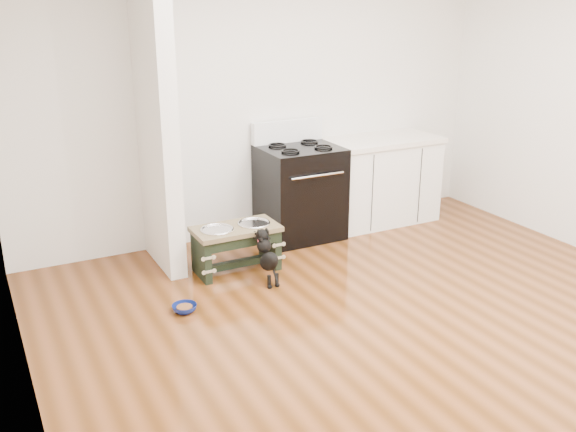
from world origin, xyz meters
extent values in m
plane|color=#4E290E|center=(0.00, 0.00, 0.00)|extent=(5.00, 5.00, 0.00)
plane|color=silver|center=(0.00, 2.50, 1.35)|extent=(5.00, 0.00, 5.00)
plane|color=silver|center=(-2.50, 0.00, 1.35)|extent=(0.00, 5.00, 5.00)
cube|color=silver|center=(-1.18, 2.10, 1.35)|extent=(0.15, 0.80, 2.70)
cube|color=black|center=(0.25, 2.15, 0.46)|extent=(0.76, 0.65, 0.92)
cube|color=black|center=(0.25, 1.84, 0.40)|extent=(0.58, 0.02, 0.50)
cylinder|color=silver|center=(0.25, 1.80, 0.72)|extent=(0.56, 0.02, 0.02)
cube|color=white|center=(0.25, 2.43, 1.03)|extent=(0.76, 0.08, 0.22)
torus|color=black|center=(0.07, 2.01, 0.93)|extent=(0.18, 0.18, 0.02)
torus|color=black|center=(0.43, 2.01, 0.93)|extent=(0.18, 0.18, 0.02)
torus|color=black|center=(0.07, 2.29, 0.93)|extent=(0.18, 0.18, 0.02)
torus|color=black|center=(0.43, 2.29, 0.93)|extent=(0.18, 0.18, 0.02)
cube|color=white|center=(1.23, 2.18, 0.43)|extent=(1.20, 0.60, 0.86)
cube|color=beige|center=(1.23, 2.18, 0.89)|extent=(1.24, 0.64, 0.05)
cube|color=black|center=(1.23, 1.92, 0.05)|extent=(1.20, 0.06, 0.10)
cube|color=black|center=(-0.99, 1.65, 0.18)|extent=(0.06, 0.36, 0.37)
cube|color=black|center=(-0.33, 1.65, 0.18)|extent=(0.06, 0.36, 0.37)
cube|color=black|center=(-0.66, 1.49, 0.32)|extent=(0.60, 0.03, 0.09)
cube|color=black|center=(-0.66, 1.65, 0.06)|extent=(0.60, 0.06, 0.06)
cube|color=brown|center=(-0.66, 1.65, 0.39)|extent=(0.75, 0.40, 0.04)
cylinder|color=silver|center=(-0.83, 1.65, 0.39)|extent=(0.26, 0.26, 0.05)
cylinder|color=silver|center=(-0.48, 1.65, 0.39)|extent=(0.26, 0.26, 0.05)
torus|color=silver|center=(-0.83, 1.65, 0.42)|extent=(0.29, 0.29, 0.02)
torus|color=silver|center=(-0.48, 1.65, 0.42)|extent=(0.29, 0.29, 0.02)
cylinder|color=black|center=(-0.56, 1.19, 0.06)|extent=(0.03, 0.03, 0.11)
cylinder|color=black|center=(-0.49, 1.19, 0.06)|extent=(0.03, 0.03, 0.11)
sphere|color=black|center=(-0.56, 1.18, 0.01)|extent=(0.04, 0.04, 0.04)
sphere|color=black|center=(-0.49, 1.18, 0.01)|extent=(0.04, 0.04, 0.04)
ellipsoid|color=black|center=(-0.52, 1.26, 0.21)|extent=(0.13, 0.30, 0.27)
sphere|color=black|center=(-0.52, 1.36, 0.31)|extent=(0.12, 0.12, 0.12)
sphere|color=black|center=(-0.52, 1.40, 0.40)|extent=(0.11, 0.11, 0.11)
sphere|color=black|center=(-0.56, 1.47, 0.40)|extent=(0.04, 0.04, 0.04)
sphere|color=black|center=(-0.49, 1.47, 0.40)|extent=(0.04, 0.04, 0.04)
cylinder|color=black|center=(-0.52, 1.14, 0.12)|extent=(0.02, 0.09, 0.10)
torus|color=#EA4551|center=(-0.52, 1.38, 0.35)|extent=(0.10, 0.07, 0.09)
imported|color=navy|center=(-1.33, 1.10, 0.03)|extent=(0.23, 0.23, 0.06)
cylinder|color=brown|center=(-1.33, 1.10, 0.03)|extent=(0.12, 0.12, 0.02)
camera|label=1|loc=(-2.66, -3.22, 2.33)|focal=40.00mm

